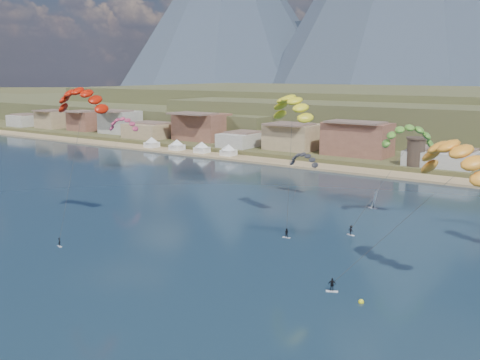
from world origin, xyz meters
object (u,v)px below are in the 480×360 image
object	(u,v)px
watchtower	(416,151)
kitesurfer_red	(81,96)
kitesurfer_orange	(455,154)
kitesurfer_yellow	(292,104)
buoy	(361,302)
windsurfer	(373,203)
kitesurfer_green	(408,133)

from	to	relation	value
watchtower	kitesurfer_red	distance (m)	102.58
kitesurfer_red	kitesurfer_orange	size ratio (longest dim) A/B	1.17
kitesurfer_yellow	kitesurfer_orange	world-z (taller)	kitesurfer_yellow
watchtower	kitesurfer_red	world-z (taller)	kitesurfer_red
kitesurfer_orange	buoy	distance (m)	23.02
kitesurfer_red	kitesurfer_orange	world-z (taller)	kitesurfer_red
kitesurfer_red	kitesurfer_orange	bearing A→B (deg)	6.29
windsurfer	kitesurfer_yellow	bearing A→B (deg)	-111.29
buoy	kitesurfer_yellow	bearing A→B (deg)	134.07
kitesurfer_orange	kitesurfer_red	bearing A→B (deg)	-173.71
kitesurfer_yellow	kitesurfer_orange	xyz separation A→B (m)	(35.22, -17.73, -4.45)
windsurfer	buoy	size ratio (longest dim) A/B	5.53
windsurfer	kitesurfer_red	bearing A→B (deg)	-129.93
kitesurfer_orange	buoy	world-z (taller)	kitesurfer_orange
kitesurfer_orange	windsurfer	xyz separation A→B (m)	(-26.87, 39.17, -17.71)
kitesurfer_orange	kitesurfer_green	world-z (taller)	kitesurfer_orange
kitesurfer_orange	windsurfer	world-z (taller)	kitesurfer_orange
kitesurfer_green	buoy	world-z (taller)	kitesurfer_green
kitesurfer_orange	kitesurfer_yellow	bearing A→B (deg)	153.28
watchtower	kitesurfer_orange	xyz separation A→B (m)	(34.56, -88.69, 12.62)
watchtower	buoy	xyz separation A→B (m)	(26.88, -99.41, -6.25)
kitesurfer_yellow	buoy	world-z (taller)	kitesurfer_yellow
watchtower	kitesurfer_orange	size ratio (longest dim) A/B	0.35
kitesurfer_green	windsurfer	xyz separation A→B (m)	(-10.23, 9.73, -16.73)
watchtower	kitesurfer_orange	bearing A→B (deg)	-68.71
kitesurfer_yellow	kitesurfer_orange	bearing A→B (deg)	-26.72
kitesurfer_red	kitesurfer_green	world-z (taller)	kitesurfer_red
watchtower	buoy	size ratio (longest dim) A/B	11.86
kitesurfer_red	kitesurfer_green	size ratio (longest dim) A/B	1.29
watchtower	windsurfer	world-z (taller)	watchtower
kitesurfer_orange	kitesurfer_green	bearing A→B (deg)	119.47
kitesurfer_yellow	windsurfer	bearing A→B (deg)	68.71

